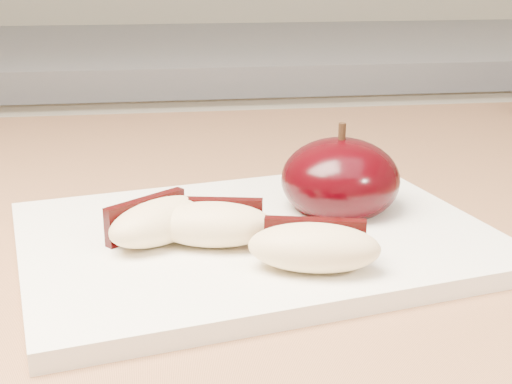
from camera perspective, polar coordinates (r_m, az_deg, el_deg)
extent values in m
cube|color=silver|center=(1.36, -2.35, -8.88)|extent=(2.40, 0.60, 0.90)
cube|color=slate|center=(1.22, -2.64, 11.15)|extent=(2.40, 0.62, 0.04)
cube|color=#A77048|center=(0.55, 4.82, -2.23)|extent=(1.64, 0.64, 0.04)
cube|color=white|center=(0.45, 0.00, -3.73)|extent=(0.32, 0.26, 0.01)
ellipsoid|color=black|center=(0.48, 6.75, 0.99)|extent=(0.09, 0.09, 0.06)
cylinder|color=black|center=(0.47, 6.90, 4.79)|extent=(0.00, 0.00, 0.01)
ellipsoid|color=beige|center=(0.43, -7.56, -2.34)|extent=(0.08, 0.07, 0.03)
cube|color=black|center=(0.44, -8.80, -1.97)|extent=(0.05, 0.04, 0.02)
ellipsoid|color=beige|center=(0.42, -3.45, -2.60)|extent=(0.08, 0.05, 0.03)
cube|color=black|center=(0.43, -3.21, -2.01)|extent=(0.06, 0.02, 0.02)
ellipsoid|color=beige|center=(0.39, 4.67, -4.46)|extent=(0.08, 0.05, 0.03)
cube|color=black|center=(0.40, 4.72, -3.76)|extent=(0.06, 0.02, 0.02)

